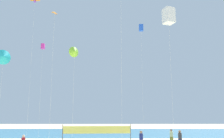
{
  "coord_description": "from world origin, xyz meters",
  "views": [
    {
      "loc": [
        0.04,
        -17.01,
        3.95
      ],
      "look_at": [
        0.18,
        10.8,
        8.85
      ],
      "focal_mm": 37.79,
      "sensor_mm": 36.0,
      "label": 1
    }
  ],
  "objects": [
    {
      "name": "kite_lime_delta",
      "position": [
        -3.56,
        5.64,
        9.77
      ],
      "size": [
        1.05,
        0.94,
        10.32
      ],
      "color": "silver",
      "rests_on": "ground"
    },
    {
      "name": "kite_orange_diamond",
      "position": [
        -5.51,
        4.92,
        13.28
      ],
      "size": [
        0.74,
        0.74,
        13.75
      ],
      "color": "silver",
      "rests_on": "ground"
    },
    {
      "name": "ocean_band",
      "position": [
        0.0,
        29.29,
        0.0
      ],
      "size": [
        120.0,
        20.0,
        0.01
      ],
      "primitive_type": "cube",
      "color": "teal",
      "rests_on": "ground"
    },
    {
      "name": "kite_magenta_box",
      "position": [
        -10.72,
        19.05,
        14.04
      ],
      "size": [
        0.53,
        0.53,
        14.52
      ],
      "color": "silver",
      "rests_on": "ground"
    },
    {
      "name": "volleyball_net",
      "position": [
        -1.67,
        12.76,
        1.64
      ],
      "size": [
        8.39,
        0.58,
        2.4
      ],
      "color": "#4C4C51",
      "rests_on": "ground"
    },
    {
      "name": "beachgoer_sage_shirt",
      "position": [
        7.8,
        14.07,
        0.92
      ],
      "size": [
        0.39,
        0.39,
        1.71
      ],
      "rotation": [
        0.0,
        0.0,
        2.27
      ],
      "color": "olive",
      "rests_on": "ground"
    },
    {
      "name": "beachgoer_navy_shirt",
      "position": [
        3.43,
        10.13,
        0.98
      ],
      "size": [
        0.42,
        0.42,
        1.83
      ],
      "rotation": [
        0.0,
        0.0,
        5.16
      ],
      "color": "#EA7260",
      "rests_on": "ground"
    },
    {
      "name": "beachgoer_charcoal_shirt",
      "position": [
        7.99,
        10.9,
        0.98
      ],
      "size": [
        0.42,
        0.42,
        1.83
      ],
      "rotation": [
        0.0,
        0.0,
        2.51
      ],
      "color": "navy",
      "rests_on": "ground"
    },
    {
      "name": "kite_cyan_delta",
      "position": [
        -11.6,
        7.9,
        9.79
      ],
      "size": [
        1.59,
        1.41,
        10.62
      ],
      "color": "silver",
      "rests_on": "ground"
    },
    {
      "name": "kite_white_box",
      "position": [
        5.91,
        5.56,
        13.51
      ],
      "size": [
        1.26,
        1.26,
        14.3
      ],
      "color": "silver",
      "rests_on": "ground"
    },
    {
      "name": "kite_blue_box",
      "position": [
        4.75,
        17.99,
        16.78
      ],
      "size": [
        0.65,
        0.65,
        17.33
      ],
      "color": "silver",
      "rests_on": "ground"
    }
  ]
}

